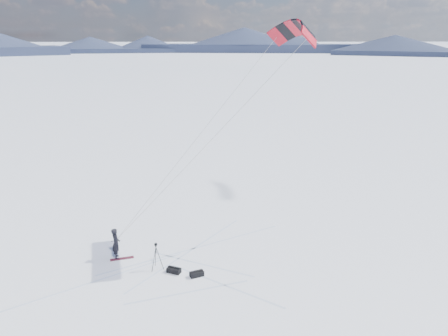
{
  "coord_description": "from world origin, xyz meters",
  "views": [
    {
      "loc": [
        4.8,
        -22.1,
        12.86
      ],
      "look_at": [
        5.86,
        3.13,
        5.17
      ],
      "focal_mm": 35.0,
      "sensor_mm": 36.0,
      "label": 1
    }
  ],
  "objects_px": {
    "tripod": "(156,253)",
    "gear_bag_a": "(197,274)",
    "snowkiter": "(117,258)",
    "gear_bag_b": "(174,270)",
    "snowboard": "(122,259)"
  },
  "relations": [
    {
      "from": "snowboard",
      "to": "tripod",
      "type": "relative_size",
      "value": 0.86
    },
    {
      "from": "snowboard",
      "to": "gear_bag_b",
      "type": "height_order",
      "value": "gear_bag_b"
    },
    {
      "from": "tripod",
      "to": "gear_bag_a",
      "type": "height_order",
      "value": "tripod"
    },
    {
      "from": "tripod",
      "to": "snowboard",
      "type": "bearing_deg",
      "value": 158.9
    },
    {
      "from": "tripod",
      "to": "gear_bag_b",
      "type": "bearing_deg",
      "value": -15.44
    },
    {
      "from": "snowkiter",
      "to": "gear_bag_b",
      "type": "relative_size",
      "value": 2.21
    },
    {
      "from": "tripod",
      "to": "gear_bag_b",
      "type": "xyz_separation_m",
      "value": [
        1.0,
        -0.45,
        -0.88
      ]
    },
    {
      "from": "gear_bag_a",
      "to": "gear_bag_b",
      "type": "xyz_separation_m",
      "value": [
        -1.3,
        0.45,
        0.0
      ]
    },
    {
      "from": "snowboard",
      "to": "tripod",
      "type": "xyz_separation_m",
      "value": [
        2.23,
        -1.28,
        1.02
      ]
    },
    {
      "from": "tripod",
      "to": "gear_bag_a",
      "type": "bearing_deg",
      "value": -12.56
    },
    {
      "from": "snowkiter",
      "to": "gear_bag_a",
      "type": "distance_m",
      "value": 5.39
    },
    {
      "from": "snowkiter",
      "to": "gear_bag_a",
      "type": "bearing_deg",
      "value": -131.4
    },
    {
      "from": "snowkiter",
      "to": "gear_bag_b",
      "type": "distance_m",
      "value": 4.03
    },
    {
      "from": "tripod",
      "to": "gear_bag_a",
      "type": "distance_m",
      "value": 2.63
    },
    {
      "from": "snowboard",
      "to": "gear_bag_a",
      "type": "bearing_deg",
      "value": -40.67
    }
  ]
}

